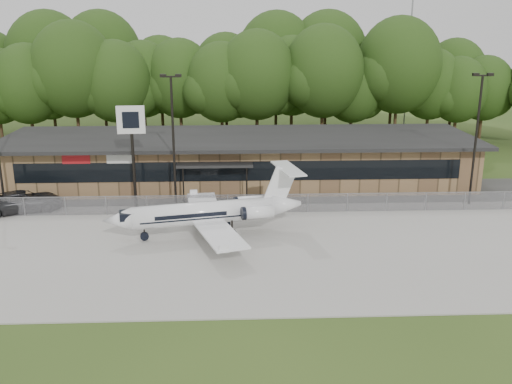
{
  "coord_description": "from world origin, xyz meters",
  "views": [
    {
      "loc": [
        -0.58,
        -25.61,
        13.69
      ],
      "look_at": [
        0.99,
        12.0,
        2.59
      ],
      "focal_mm": 40.0,
      "sensor_mm": 36.0,
      "label": 1
    }
  ],
  "objects_px": {
    "terminal": "(239,159)",
    "pole_sign": "(131,131)",
    "business_jet": "(211,213)",
    "suv": "(23,201)"
  },
  "relations": [
    {
      "from": "business_jet",
      "to": "pole_sign",
      "type": "xyz_separation_m",
      "value": [
        -6.04,
        6.37,
        4.44
      ]
    },
    {
      "from": "business_jet",
      "to": "suv",
      "type": "xyz_separation_m",
      "value": [
        -14.43,
        5.84,
        -0.82
      ]
    },
    {
      "from": "terminal",
      "to": "pole_sign",
      "type": "distance_m",
      "value": 11.48
    },
    {
      "from": "terminal",
      "to": "suv",
      "type": "bearing_deg",
      "value": -155.07
    },
    {
      "from": "business_jet",
      "to": "suv",
      "type": "bearing_deg",
      "value": 145.77
    },
    {
      "from": "terminal",
      "to": "suv",
      "type": "relative_size",
      "value": 7.15
    },
    {
      "from": "business_jet",
      "to": "terminal",
      "type": "bearing_deg",
      "value": 69.1
    },
    {
      "from": "business_jet",
      "to": "pole_sign",
      "type": "distance_m",
      "value": 9.84
    },
    {
      "from": "terminal",
      "to": "pole_sign",
      "type": "bearing_deg",
      "value": -138.63
    },
    {
      "from": "terminal",
      "to": "pole_sign",
      "type": "xyz_separation_m",
      "value": [
        -8.11,
        -7.14,
        3.88
      ]
    }
  ]
}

